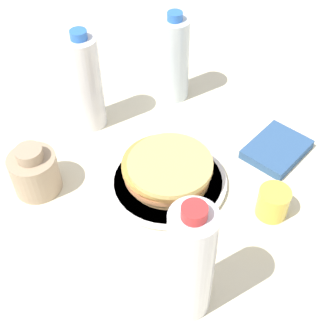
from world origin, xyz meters
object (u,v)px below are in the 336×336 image
water_bottle_mid (191,264)px  water_bottle_far (86,83)px  water_bottle_near (174,59)px  pancake_stack (168,169)px  plate (168,181)px  cream_jug (35,172)px  juice_glass (273,202)px

water_bottle_mid → water_bottle_far: 0.49m
water_bottle_near → pancake_stack: bearing=-68.9°
plate → pancake_stack: (-0.00, 0.00, 0.04)m
cream_jug → water_bottle_near: water_bottle_near is taller
cream_jug → water_bottle_mid: (0.37, -0.11, 0.07)m
pancake_stack → cream_jug: size_ratio=1.69×
pancake_stack → juice_glass: pancake_stack is taller
water_bottle_mid → plate: bearing=121.6°
cream_jug → plate: bearing=26.1°
water_bottle_mid → juice_glass: bearing=72.7°
plate → juice_glass: 0.21m
plate → juice_glass: juice_glass is taller
water_bottle_near → water_bottle_far: bearing=-127.7°
water_bottle_mid → water_bottle_far: bearing=139.2°
water_bottle_mid → pancake_stack: bearing=121.8°
pancake_stack → juice_glass: bearing=3.9°
water_bottle_far → plate: bearing=-22.8°
water_bottle_far → juice_glass: bearing=-10.8°
pancake_stack → cream_jug: 0.26m
plate → water_bottle_near: size_ratio=1.09×
water_bottle_far → cream_jug: bearing=-89.4°
water_bottle_near → water_bottle_far: size_ratio=0.93×
juice_glass → water_bottle_far: bearing=169.2°
plate → juice_glass: size_ratio=3.92×
pancake_stack → water_bottle_mid: size_ratio=0.71×
plate → juice_glass: bearing=3.9°
water_bottle_near → water_bottle_far: 0.21m
juice_glass → cream_jug: bearing=-163.8°
pancake_stack → cream_jug: (-0.23, -0.11, 0.00)m
water_bottle_near → water_bottle_far: water_bottle_far is taller
plate → water_bottle_far: size_ratio=1.01×
pancake_stack → juice_glass: 0.21m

